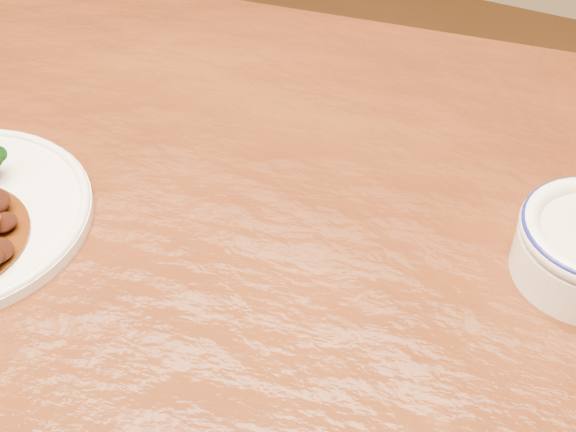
% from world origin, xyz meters
% --- Properties ---
extents(dining_table, '(1.60, 1.09, 0.75)m').
position_xyz_m(dining_table, '(0.00, 0.00, 0.67)').
color(dining_table, '#59280F').
rests_on(dining_table, ground).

